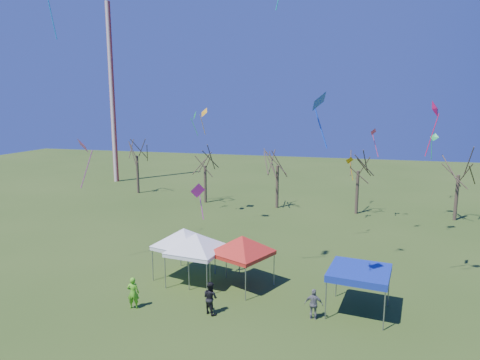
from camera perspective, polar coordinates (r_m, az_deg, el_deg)
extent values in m
plane|color=#2F4A17|center=(24.24, -0.30, -17.56)|extent=(140.00, 140.00, 0.00)
cylinder|color=silver|center=(64.26, -16.68, 10.88)|extent=(0.70, 0.70, 25.00)
cylinder|color=#3D2D21|center=(55.64, -13.48, 0.74)|extent=(0.32, 0.32, 4.78)
cylinder|color=#3D2D21|center=(49.09, -4.64, -0.56)|extent=(0.32, 0.32, 4.28)
cylinder|color=#3D2D21|center=(46.63, 4.99, -0.91)|extent=(0.32, 0.32, 4.64)
cylinder|color=#3D2D21|center=(45.60, 15.35, -1.60)|extent=(0.32, 0.32, 4.49)
cylinder|color=#3D2D21|center=(46.55, 26.89, -2.12)|extent=(0.32, 0.32, 4.47)
cylinder|color=gray|center=(28.54, -11.56, -11.08)|extent=(0.06, 0.06, 2.06)
cylinder|color=gray|center=(30.61, -7.93, -9.48)|extent=(0.06, 0.06, 2.06)
cylinder|color=gray|center=(26.83, -6.83, -12.36)|extent=(0.06, 0.06, 2.06)
cylinder|color=gray|center=(29.01, -3.35, -10.52)|extent=(0.06, 0.06, 2.06)
cube|color=white|center=(28.31, -7.47, -8.65)|extent=(3.78, 3.78, 0.25)
pyramid|color=white|center=(27.96, -7.53, -6.41)|extent=(4.23, 4.23, 1.03)
cylinder|color=gray|center=(27.28, -9.94, -12.08)|extent=(0.06, 0.06, 2.04)
cylinder|color=gray|center=(29.56, -7.00, -10.21)|extent=(0.06, 0.06, 2.04)
cylinder|color=gray|center=(25.98, -4.44, -13.12)|extent=(0.06, 0.06, 2.04)
cylinder|color=gray|center=(28.37, -1.85, -11.03)|extent=(0.06, 0.06, 2.04)
cube|color=white|center=(27.36, -5.85, -9.35)|extent=(3.38, 3.38, 0.24)
pyramid|color=white|center=(27.00, -5.90, -7.07)|extent=(4.30, 4.30, 1.02)
cylinder|color=gray|center=(27.10, -4.02, -12.11)|extent=(0.06, 0.06, 2.03)
cylinder|color=gray|center=(29.06, -0.09, -10.51)|extent=(0.06, 0.06, 2.03)
cylinder|color=gray|center=(25.37, 0.74, -13.70)|extent=(0.06, 0.06, 2.03)
cylinder|color=gray|center=(27.45, 4.56, -11.82)|extent=(0.06, 0.06, 2.03)
cube|color=red|center=(26.80, 0.30, -9.75)|extent=(4.02, 4.02, 0.24)
pyramid|color=red|center=(26.43, 0.30, -7.44)|extent=(3.91, 3.91, 1.01)
cylinder|color=gray|center=(23.82, 11.37, -15.49)|extent=(0.06, 0.06, 2.10)
cylinder|color=gray|center=(26.45, 12.71, -12.84)|extent=(0.06, 0.06, 2.10)
cylinder|color=gray|center=(23.49, 18.67, -16.23)|extent=(0.06, 0.06, 2.10)
cylinder|color=gray|center=(26.16, 19.22, -13.45)|extent=(0.06, 0.06, 2.10)
cube|color=navy|center=(24.47, 15.63, -11.95)|extent=(3.54, 3.54, 0.25)
cube|color=navy|center=(24.40, 15.65, -11.54)|extent=(3.54, 3.54, 0.13)
imported|color=black|center=(24.08, -3.98, -15.39)|extent=(1.09, 1.01, 1.81)
imported|color=slate|center=(23.84, 9.82, -16.00)|extent=(0.98, 0.41, 1.66)
imported|color=#58C31F|center=(25.28, -14.06, -14.38)|extent=(0.75, 0.58, 1.81)
cone|color=#DD1443|center=(27.87, 24.64, 8.65)|extent=(0.92, 1.19, 1.04)
cube|color=#DD1443|center=(27.64, 24.21, 5.47)|extent=(0.60, 0.32, 2.55)
cone|color=green|center=(45.27, 24.49, 5.24)|extent=(0.96, 0.79, 0.77)
cube|color=green|center=(45.42, 24.18, 3.73)|extent=(0.20, 0.35, 2.03)
cone|color=#CC2DA3|center=(26.48, -5.68, -1.37)|extent=(0.96, 1.01, 1.01)
cube|color=#CC2DA3|center=(26.83, -5.17, -3.51)|extent=(0.42, 0.38, 1.60)
cone|color=orange|center=(42.76, -4.83, 9.01)|extent=(1.30, 1.25, 0.98)
cube|color=orange|center=(43.05, -4.99, 7.33)|extent=(0.43, 0.48, 1.98)
cone|color=#E232A2|center=(31.38, -20.15, 4.38)|extent=(1.56, 1.51, 1.16)
cube|color=#E232A2|center=(31.12, -19.76, 1.38)|extent=(0.66, 0.75, 2.56)
cone|color=blue|center=(19.43, 10.43, 10.36)|extent=(1.00, 1.23, 0.90)
cube|color=blue|center=(19.76, 10.70, 6.89)|extent=(0.68, 0.26, 1.86)
cone|color=green|center=(41.80, -6.09, 8.55)|extent=(0.73, 1.02, 0.94)
cube|color=green|center=(42.18, -6.09, 7.04)|extent=(0.65, 0.34, 1.77)
cone|color=orange|center=(41.66, 14.38, 2.60)|extent=(0.99, 0.93, 0.80)
cube|color=orange|center=(41.99, 14.63, 1.16)|extent=(0.43, 0.51, 1.73)
cone|color=#EA3467|center=(41.89, 17.34, 6.18)|extent=(0.83, 0.87, 0.72)
cube|color=#EA3467|center=(42.31, 17.59, 4.46)|extent=(0.69, 0.58, 2.19)
cube|color=#1690EF|center=(29.22, -23.95, 19.95)|extent=(0.17, 0.64, 3.19)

